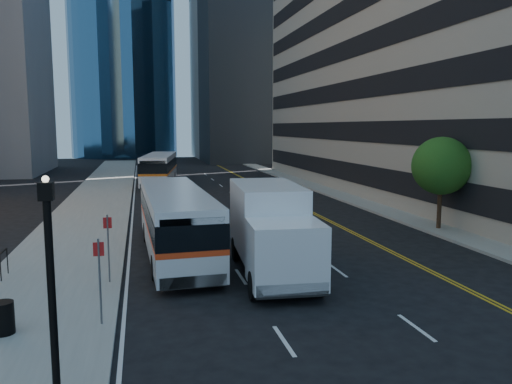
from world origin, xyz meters
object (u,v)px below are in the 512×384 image
street_tree (441,166)px  lamp_post (51,280)px  bus_front (175,220)px  bus_rear (160,168)px  trash_can (3,318)px  box_truck (271,229)px

street_tree → lamp_post: size_ratio=1.12×
bus_front → bus_rear: (0.38, 28.46, 0.03)m
bus_front → trash_can: (-5.23, -7.97, -1.03)m
street_tree → lamp_post: street_tree is taller
lamp_post → bus_front: (3.26, 11.84, -1.09)m
trash_can → box_truck: bearing=25.7°
box_truck → trash_can: box_truck is taller
bus_rear → street_tree: bearing=-53.4°
box_truck → trash_can: size_ratio=8.29×
street_tree → bus_front: street_tree is taller
street_tree → bus_rear: size_ratio=0.42×
box_truck → bus_rear: bearing=99.5°
street_tree → box_truck: bearing=-152.2°
street_tree → bus_front: bearing=-171.7°
street_tree → box_truck: street_tree is taller
lamp_post → bus_front: lamp_post is taller
street_tree → bus_rear: 30.03m
trash_can → bus_front: bearing=56.7°
box_truck → trash_can: (-8.70, -4.19, -1.24)m
box_truck → lamp_post: bearing=-125.9°
bus_rear → trash_can: bearing=-90.8°
box_truck → bus_front: bearing=136.5°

